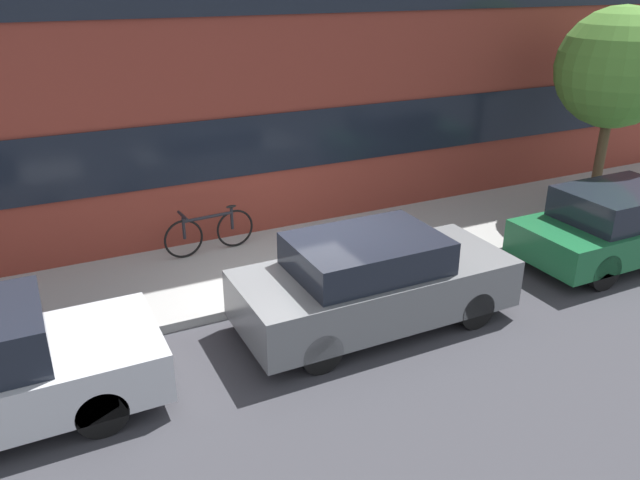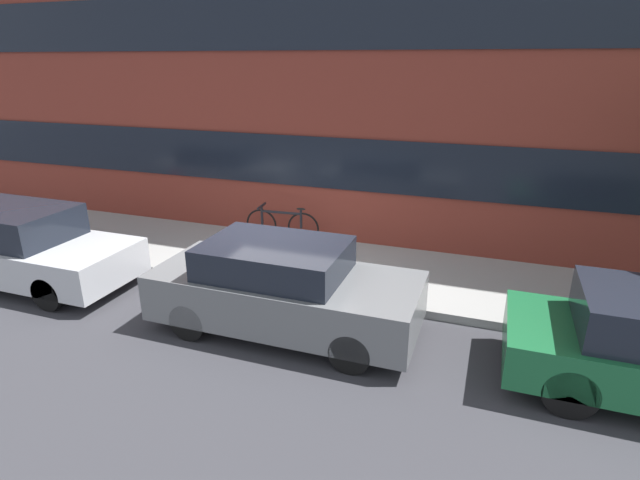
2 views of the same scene
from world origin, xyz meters
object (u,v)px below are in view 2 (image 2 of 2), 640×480
object	(u,v)px
parked_car_silver	(19,246)
bicycle	(282,224)
parked_car_grey	(283,288)
fire_hydrant	(59,225)

from	to	relation	value
parked_car_silver	bicycle	distance (m)	5.08
bicycle	parked_car_grey	bearing A→B (deg)	109.98
parked_car_silver	fire_hydrant	size ratio (longest dim) A/B	5.72
parked_car_silver	parked_car_grey	size ratio (longest dim) A/B	1.08
fire_hydrant	bicycle	bearing A→B (deg)	19.86
fire_hydrant	parked_car_grey	bearing A→B (deg)	-14.64
fire_hydrant	bicycle	xyz separation A→B (m)	(4.61, 1.67, 0.02)
parked_car_silver	bicycle	size ratio (longest dim) A/B	2.60
fire_hydrant	bicycle	size ratio (longest dim) A/B	0.45
parked_car_grey	fire_hydrant	size ratio (longest dim) A/B	5.28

